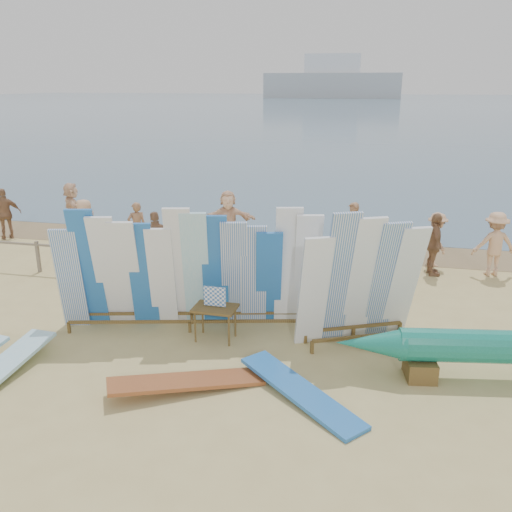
% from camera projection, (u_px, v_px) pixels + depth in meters
% --- Properties ---
extents(ground, '(160.00, 160.00, 0.00)m').
position_uv_depth(ground, '(123.00, 331.00, 11.63)').
color(ground, tan).
rests_on(ground, ground).
extents(ocean, '(320.00, 240.00, 0.02)m').
position_uv_depth(ocean, '(361.00, 104.00, 130.47)').
color(ocean, '#405C73').
rests_on(ocean, ground).
extents(wet_sand_strip, '(40.00, 2.60, 0.01)m').
position_uv_depth(wet_sand_strip, '(219.00, 240.00, 18.31)').
color(wet_sand_strip, olive).
rests_on(wet_sand_strip, ground).
extents(distant_ship, '(45.00, 8.00, 14.00)m').
position_uv_depth(distant_ship, '(332.00, 82.00, 179.65)').
color(distant_ship, '#999EA3').
rests_on(distant_ship, ocean).
extents(fence, '(12.08, 0.08, 0.90)m').
position_uv_depth(fence, '(173.00, 260.00, 14.22)').
color(fence, '#7D705E').
rests_on(fence, ground).
extents(main_surfboard_rack, '(5.53, 1.91, 2.75)m').
position_uv_depth(main_surfboard_rack, '(189.00, 274.00, 11.41)').
color(main_surfboard_rack, brown).
rests_on(main_surfboard_rack, ground).
extents(side_surfboard_rack, '(2.54, 1.68, 2.86)m').
position_uv_depth(side_surfboard_rack, '(361.00, 284.00, 10.69)').
color(side_surfboard_rack, brown).
rests_on(side_surfboard_rack, ground).
extents(vendor_table, '(0.89, 0.64, 1.16)m').
position_uv_depth(vendor_table, '(215.00, 322.00, 11.14)').
color(vendor_table, brown).
rests_on(vendor_table, ground).
extents(flat_board_d, '(2.41, 2.18, 0.23)m').
position_uv_depth(flat_board_d, '(300.00, 397.00, 9.18)').
color(flat_board_d, '#2364B3').
rests_on(flat_board_d, ground).
extents(flat_board_c, '(2.62, 1.82, 0.31)m').
position_uv_depth(flat_board_c, '(188.00, 389.00, 9.43)').
color(flat_board_c, '#9A532A').
rests_on(flat_board_c, ground).
extents(beach_chair_left, '(0.70, 0.72, 0.91)m').
position_uv_depth(beach_chair_left, '(214.00, 262.00, 15.26)').
color(beach_chair_left, red).
rests_on(beach_chair_left, ground).
extents(beach_chair_right, '(0.80, 0.80, 0.92)m').
position_uv_depth(beach_chair_right, '(218.00, 263.00, 15.19)').
color(beach_chair_right, red).
rests_on(beach_chair_right, ground).
extents(stroller, '(0.79, 0.94, 1.10)m').
position_uv_depth(stroller, '(295.00, 267.00, 14.30)').
color(stroller, red).
rests_on(stroller, ground).
extents(beachgoer_2, '(0.84, 0.56, 1.59)m').
position_uv_depth(beachgoer_2, '(89.00, 237.00, 15.82)').
color(beachgoer_2, beige).
rests_on(beachgoer_2, ground).
extents(beachgoer_8, '(0.88, 0.68, 1.64)m').
position_uv_depth(beachgoer_8, '(378.00, 248.00, 14.65)').
color(beachgoer_8, beige).
rests_on(beachgoer_8, ground).
extents(beachgoer_0, '(0.67, 0.94, 1.74)m').
position_uv_depth(beachgoer_0, '(86.00, 227.00, 16.54)').
color(beachgoer_0, tan).
rests_on(beachgoer_0, ground).
extents(beachgoer_9, '(0.71, 1.10, 1.57)m').
position_uv_depth(beachgoer_9, '(436.00, 240.00, 15.55)').
color(beachgoer_9, tan).
rests_on(beachgoer_9, ground).
extents(beachgoer_4, '(1.07, 0.96, 1.72)m').
position_uv_depth(beachgoer_4, '(157.00, 242.00, 15.06)').
color(beachgoer_4, '#8C6042').
rests_on(beachgoer_4, ground).
extents(beachgoer_7, '(0.69, 0.69, 1.73)m').
position_uv_depth(beachgoer_7, '(352.00, 231.00, 16.15)').
color(beachgoer_7, '#8C6042').
rests_on(beachgoer_7, ground).
extents(beachgoer_5, '(1.81, 1.04, 1.86)m').
position_uv_depth(beachgoer_5, '(228.00, 220.00, 17.21)').
color(beachgoer_5, beige).
rests_on(beachgoer_5, ground).
extents(beachgoer_extra_1, '(1.01, 1.04, 1.73)m').
position_uv_depth(beachgoer_extra_1, '(5.00, 214.00, 18.24)').
color(beachgoer_extra_1, '#8C6042').
rests_on(beachgoer_extra_1, ground).
extents(beachgoer_10, '(0.57, 1.07, 1.75)m').
position_uv_depth(beachgoer_10, '(434.00, 245.00, 14.77)').
color(beachgoer_10, '#8C6042').
rests_on(beachgoer_10, ground).
extents(beachgoer_extra_0, '(1.22, 0.69, 1.78)m').
position_uv_depth(beachgoer_extra_0, '(494.00, 244.00, 14.77)').
color(beachgoer_extra_0, tan).
rests_on(beachgoer_extra_0, ground).
extents(beachgoer_11, '(1.51, 1.57, 1.78)m').
position_uv_depth(beachgoer_11, '(72.00, 208.00, 19.03)').
color(beachgoer_11, beige).
rests_on(beachgoer_11, ground).
extents(beachgoer_1, '(0.65, 0.59, 1.58)m').
position_uv_depth(beachgoer_1, '(137.00, 227.00, 16.89)').
color(beachgoer_1, '#8C6042').
rests_on(beachgoer_1, ground).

